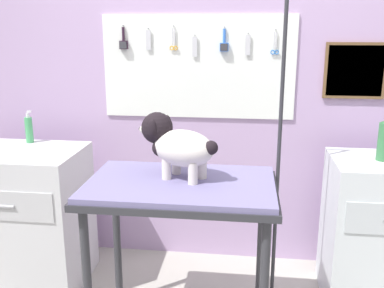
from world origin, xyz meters
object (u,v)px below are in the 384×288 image
(grooming_arm, at_px, (276,174))
(dog, at_px, (176,144))
(cabinet_right, at_px, (384,232))
(counter_left, at_px, (23,217))
(grooming_table, at_px, (181,200))
(spray_bottle_tall, at_px, (29,129))

(grooming_arm, bearing_deg, dog, -153.10)
(grooming_arm, height_order, cabinet_right, grooming_arm)
(counter_left, bearing_deg, grooming_table, -21.35)
(dog, bearing_deg, grooming_arm, 26.90)
(counter_left, bearing_deg, spray_bottle_tall, 91.09)
(dog, xyz_separation_m, spray_bottle_tall, (-1.09, 0.57, -0.09))
(counter_left, xyz_separation_m, spray_bottle_tall, (-0.00, 0.20, 0.54))
(grooming_arm, relative_size, cabinet_right, 2.00)
(spray_bottle_tall, bearing_deg, cabinet_right, -3.51)
(grooming_table, bearing_deg, counter_left, 158.65)
(spray_bottle_tall, bearing_deg, grooming_table, -29.63)
(grooming_table, xyz_separation_m, cabinet_right, (1.17, 0.50, -0.35))
(grooming_table, relative_size, counter_left, 1.07)
(dog, distance_m, spray_bottle_tall, 1.23)
(grooming_arm, distance_m, counter_left, 1.66)
(grooming_table, distance_m, dog, 0.28)
(dog, bearing_deg, spray_bottle_tall, 152.12)
(spray_bottle_tall, bearing_deg, dog, -27.88)
(grooming_arm, height_order, spray_bottle_tall, grooming_arm)
(counter_left, relative_size, cabinet_right, 1.00)
(dog, relative_size, cabinet_right, 0.49)
(grooming_table, bearing_deg, dog, 118.11)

